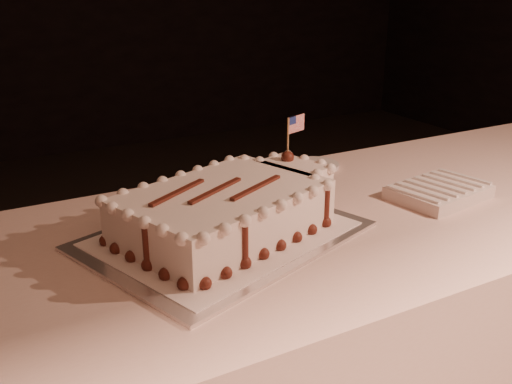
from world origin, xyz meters
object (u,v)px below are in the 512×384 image
banquet_table (359,335)px  sheet_cake (233,207)px  napkin_stack (439,192)px  side_plate (315,165)px  cake_board (224,235)px

banquet_table → sheet_cake: (-0.36, 0.02, 0.44)m
banquet_table → sheet_cake: sheet_cake is taller
sheet_cake → banquet_table: bearing=-3.2°
napkin_stack → side_plate: bearing=110.4°
napkin_stack → cake_board: bearing=174.8°
napkin_stack → side_plate: size_ratio=1.80×
sheet_cake → side_plate: sheet_cake is taller
cake_board → side_plate: (0.45, 0.31, 0.00)m
cake_board → napkin_stack: size_ratio=2.17×
banquet_table → napkin_stack: napkin_stack is taller
sheet_cake → side_plate: 0.52m
napkin_stack → side_plate: (-0.13, 0.36, -0.01)m
banquet_table → sheet_cake: size_ratio=4.34×
sheet_cake → side_plate: (0.42, 0.30, -0.05)m
napkin_stack → banquet_table: bearing=167.6°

